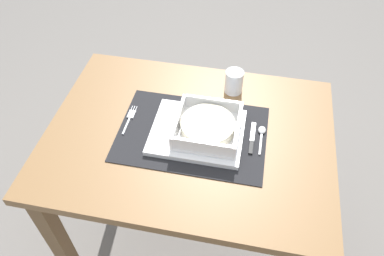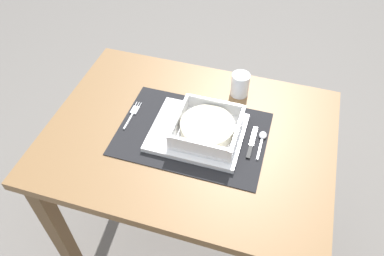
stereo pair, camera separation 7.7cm
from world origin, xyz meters
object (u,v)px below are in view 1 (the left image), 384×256
Objects in this scene: drinking_glass at (234,83)px; spoon at (262,133)px; dining_table at (189,156)px; porridge_bowl at (208,126)px; butter_knife at (252,140)px; fork at (130,117)px.

spoon is at bearing -59.04° from drinking_glass.
drinking_glass reaches higher than spoon.
dining_table is at bearing -167.84° from spoon.
porridge_bowl is 1.48× the size of butter_knife.
drinking_glass is (0.05, 0.22, -0.00)m from porridge_bowl.
drinking_glass reaches higher than butter_knife.
dining_table is at bearing -116.15° from drinking_glass.
dining_table is at bearing -179.67° from butter_knife.
fork is 0.37m from drinking_glass.
drinking_glass is (0.31, 0.20, 0.03)m from fork.
porridge_bowl reaches higher than dining_table.
fork is 0.43m from spoon.
fork is (-0.26, 0.02, -0.04)m from porridge_bowl.
butter_knife is at bearing -6.99° from fork.
fork is 0.98× the size of butter_knife.
drinking_glass is (0.11, 0.23, 0.15)m from dining_table.
dining_table is at bearing -11.36° from fork.
drinking_glass reaches higher than fork.
butter_knife is at bearing 1.76° from dining_table.
drinking_glass is at bearing 109.77° from butter_knife.
butter_knife is (0.20, 0.01, 0.12)m from dining_table.
fork is at bearing -147.22° from drinking_glass.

